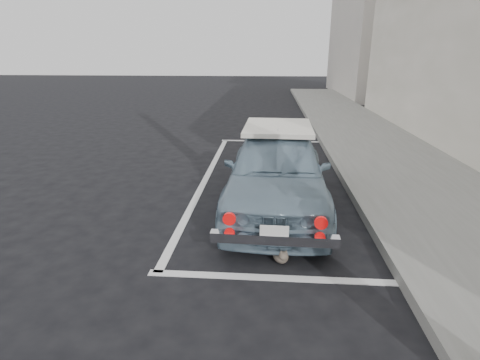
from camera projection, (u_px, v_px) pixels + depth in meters
The scene contains 8 objects.
ground at pixel (238, 254), 4.73m from camera, with size 80.00×80.00×0.00m, color black.
sidewalk at pixel (435, 198), 6.37m from camera, with size 2.80×40.00×0.15m, color slate.
building_far at pixel (373, 25), 21.89m from camera, with size 3.50×10.00×8.00m, color beige.
pline_rear at pixel (279, 278), 4.22m from camera, with size 3.00×0.12×0.01m, color silver.
pline_front at pixel (273, 141), 10.83m from camera, with size 3.00×0.12×0.01m, color silver.
pline_side at pixel (206, 178), 7.63m from camera, with size 0.12×7.00×0.01m, color silver.
retro_coupe at pixel (277, 168), 6.01m from camera, with size 1.68×3.94×1.32m.
cat at pixel (281, 254), 4.53m from camera, with size 0.25×0.42×0.23m.
Camera 1 is at (0.34, -4.17, 2.41)m, focal length 28.00 mm.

